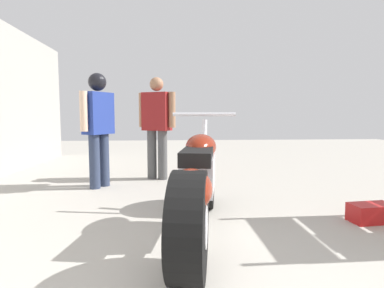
{
  "coord_description": "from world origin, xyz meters",
  "views": [
    {
      "loc": [
        -0.16,
        -0.33,
        1.02
      ],
      "look_at": [
        0.14,
        3.77,
        0.65
      ],
      "focal_mm": 29.03,
      "sensor_mm": 36.0,
      "label": 1
    }
  ],
  "objects_px": {
    "mechanic_in_blue": "(157,122)",
    "mechanic_with_helmet": "(98,120)",
    "motorcycle_maroon_cruiser": "(198,184)",
    "red_toolbox": "(372,213)"
  },
  "relations": [
    {
      "from": "mechanic_in_blue",
      "to": "mechanic_with_helmet",
      "type": "bearing_deg",
      "value": -146.11
    },
    {
      "from": "motorcycle_maroon_cruiser",
      "to": "red_toolbox",
      "type": "distance_m",
      "value": 1.76
    },
    {
      "from": "motorcycle_maroon_cruiser",
      "to": "mechanic_in_blue",
      "type": "relative_size",
      "value": 1.38
    },
    {
      "from": "mechanic_in_blue",
      "to": "red_toolbox",
      "type": "relative_size",
      "value": 3.96
    },
    {
      "from": "motorcycle_maroon_cruiser",
      "to": "red_toolbox",
      "type": "bearing_deg",
      "value": 7.44
    },
    {
      "from": "mechanic_in_blue",
      "to": "mechanic_with_helmet",
      "type": "xyz_separation_m",
      "value": [
        -0.8,
        -0.54,
        0.05
      ]
    },
    {
      "from": "motorcycle_maroon_cruiser",
      "to": "red_toolbox",
      "type": "relative_size",
      "value": 5.48
    },
    {
      "from": "mechanic_with_helmet",
      "to": "motorcycle_maroon_cruiser",
      "type": "bearing_deg",
      "value": -57.09
    },
    {
      "from": "motorcycle_maroon_cruiser",
      "to": "mechanic_with_helmet",
      "type": "bearing_deg",
      "value": 122.91
    },
    {
      "from": "motorcycle_maroon_cruiser",
      "to": "mechanic_with_helmet",
      "type": "distance_m",
      "value": 2.34
    }
  ]
}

